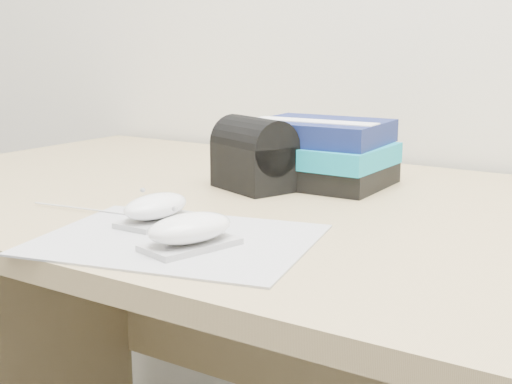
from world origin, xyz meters
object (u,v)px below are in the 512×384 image
Objects in this scene: mouse_rear at (156,209)px; book_stack at (321,153)px; desk at (343,343)px; mouse_front at (190,231)px; pouch at (254,155)px.

book_stack is (0.05, 0.36, 0.03)m from mouse_rear.
desk is 15.16× the size of mouse_rear.
desk is 13.12× the size of mouse_front.
book_stack reaches higher than mouse_front.
desk is at bearing -41.98° from book_stack.
desk is 0.33m from pouch.
mouse_front is 0.82× the size of pouch.
book_stack reaches higher than desk.
pouch reaches higher than mouse_front.
desk is at bearing 6.73° from pouch.
pouch is at bearing -173.27° from desk.
book_stack reaches higher than mouse_rear.
desk is 7.17× the size of book_stack.
mouse_rear is 0.87× the size of mouse_front.
mouse_rear is at bearing 149.10° from mouse_front.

